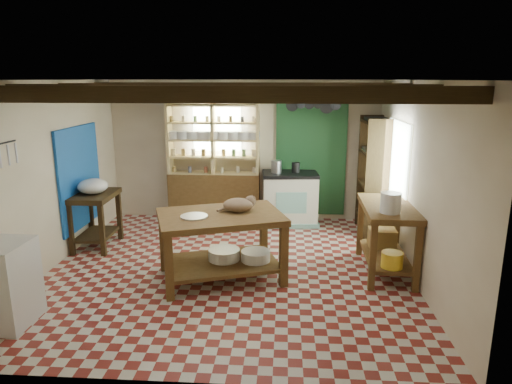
# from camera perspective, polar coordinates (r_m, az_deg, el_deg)

# --- Properties ---
(floor) EXTENTS (5.00, 5.00, 0.02)m
(floor) POSITION_cam_1_polar(r_m,az_deg,el_deg) (6.56, -3.44, -9.63)
(floor) COLOR maroon
(floor) RESTS_ON ground
(ceiling) EXTENTS (5.00, 5.00, 0.02)m
(ceiling) POSITION_cam_1_polar(r_m,az_deg,el_deg) (6.01, -3.81, 13.81)
(ceiling) COLOR #424347
(ceiling) RESTS_ON wall_back
(wall_back) EXTENTS (5.00, 0.04, 2.60)m
(wall_back) POSITION_cam_1_polar(r_m,az_deg,el_deg) (8.60, -1.49, 5.18)
(wall_back) COLOR beige
(wall_back) RESTS_ON floor
(wall_front) EXTENTS (5.00, 0.04, 2.60)m
(wall_front) POSITION_cam_1_polar(r_m,az_deg,el_deg) (3.79, -8.44, -6.49)
(wall_front) COLOR beige
(wall_front) RESTS_ON floor
(wall_left) EXTENTS (0.04, 5.00, 2.60)m
(wall_left) POSITION_cam_1_polar(r_m,az_deg,el_deg) (6.93, -24.58, 1.77)
(wall_left) COLOR beige
(wall_left) RESTS_ON floor
(wall_right) EXTENTS (0.04, 5.00, 2.60)m
(wall_right) POSITION_cam_1_polar(r_m,az_deg,el_deg) (6.34, 19.40, 1.21)
(wall_right) COLOR beige
(wall_right) RESTS_ON floor
(ceiling_beams) EXTENTS (5.00, 3.80, 0.15)m
(ceiling_beams) POSITION_cam_1_polar(r_m,az_deg,el_deg) (6.02, -3.79, 12.67)
(ceiling_beams) COLOR #352612
(ceiling_beams) RESTS_ON ceiling
(blue_wall_patch) EXTENTS (0.04, 1.40, 1.60)m
(blue_wall_patch) POSITION_cam_1_polar(r_m,az_deg,el_deg) (7.74, -21.15, 1.75)
(blue_wall_patch) COLOR #1652A8
(blue_wall_patch) RESTS_ON wall_left
(green_wall_patch) EXTENTS (1.30, 0.04, 2.30)m
(green_wall_patch) POSITION_cam_1_polar(r_m,az_deg,el_deg) (8.56, 6.88, 4.70)
(green_wall_patch) COLOR #1F4E28
(green_wall_patch) RESTS_ON wall_back
(window_back) EXTENTS (0.90, 0.02, 0.80)m
(window_back) POSITION_cam_1_polar(r_m,az_deg,el_deg) (8.59, -4.88, 7.81)
(window_back) COLOR #B6C6AF
(window_back) RESTS_ON wall_back
(window_right) EXTENTS (0.02, 1.30, 1.20)m
(window_right) POSITION_cam_1_polar(r_m,az_deg,el_deg) (7.27, 17.26, 3.73)
(window_right) COLOR #B6C6AF
(window_right) RESTS_ON wall_right
(pot_rack) EXTENTS (0.86, 0.12, 0.36)m
(pot_rack) POSITION_cam_1_polar(r_m,az_deg,el_deg) (8.04, 7.23, 10.77)
(pot_rack) COLOR black
(pot_rack) RESTS_ON ceiling
(shelving_unit) EXTENTS (1.70, 0.34, 2.20)m
(shelving_unit) POSITION_cam_1_polar(r_m,az_deg,el_deg) (8.52, -5.30, 3.67)
(shelving_unit) COLOR #D3B879
(shelving_unit) RESTS_ON floor
(tall_rack) EXTENTS (0.40, 0.86, 2.00)m
(tall_rack) POSITION_cam_1_polar(r_m,az_deg,el_deg) (8.07, 14.40, 1.99)
(tall_rack) COLOR #352612
(tall_rack) RESTS_ON floor
(work_table) EXTENTS (1.85, 1.52, 0.90)m
(work_table) POSITION_cam_1_polar(r_m,az_deg,el_deg) (6.12, -4.39, -6.79)
(work_table) COLOR brown
(work_table) RESTS_ON floor
(stove) EXTENTS (1.04, 0.74, 0.97)m
(stove) POSITION_cam_1_polar(r_m,az_deg,el_deg) (8.39, 4.23, -0.78)
(stove) COLOR beige
(stove) RESTS_ON floor
(prep_table) EXTENTS (0.61, 0.88, 0.88)m
(prep_table) POSITION_cam_1_polar(r_m,az_deg,el_deg) (7.65, -19.38, -3.35)
(prep_table) COLOR #352612
(prep_table) RESTS_ON floor
(white_cabinet) EXTENTS (0.52, 0.62, 0.92)m
(white_cabinet) POSITION_cam_1_polar(r_m,az_deg,el_deg) (5.70, -28.86, -10.04)
(white_cabinet) COLOR silver
(white_cabinet) RESTS_ON floor
(right_counter) EXTENTS (0.70, 1.35, 0.96)m
(right_counter) POSITION_cam_1_polar(r_m,az_deg,el_deg) (6.54, 15.97, -5.64)
(right_counter) COLOR brown
(right_counter) RESTS_ON floor
(cat) EXTENTS (0.50, 0.46, 0.18)m
(cat) POSITION_cam_1_polar(r_m,az_deg,el_deg) (6.04, -2.25, -1.63)
(cat) COLOR #977658
(cat) RESTS_ON work_table
(steel_tray) EXTENTS (0.45, 0.45, 0.02)m
(steel_tray) POSITION_cam_1_polar(r_m,az_deg,el_deg) (5.87, -7.74, -3.04)
(steel_tray) COLOR #B8B8C0
(steel_tray) RESTS_ON work_table
(basin_large) EXTENTS (0.54, 0.54, 0.15)m
(basin_large) POSITION_cam_1_polar(r_m,az_deg,el_deg) (6.22, -4.00, -7.78)
(basin_large) COLOR silver
(basin_large) RESTS_ON work_table
(basin_small) EXTENTS (0.50, 0.50, 0.14)m
(basin_small) POSITION_cam_1_polar(r_m,az_deg,el_deg) (6.17, -0.05, -7.98)
(basin_small) COLOR silver
(basin_small) RESTS_ON work_table
(kettle_left) EXTENTS (0.21, 0.21, 0.22)m
(kettle_left) POSITION_cam_1_polar(r_m,az_deg,el_deg) (8.24, 2.57, 3.20)
(kettle_left) COLOR #B8B8C0
(kettle_left) RESTS_ON stove
(kettle_right) EXTENTS (0.16, 0.16, 0.18)m
(kettle_right) POSITION_cam_1_polar(r_m,az_deg,el_deg) (8.27, 4.99, 3.07)
(kettle_right) COLOR black
(kettle_right) RESTS_ON stove
(enamel_bowl) EXTENTS (0.47, 0.47, 0.23)m
(enamel_bowl) POSITION_cam_1_polar(r_m,az_deg,el_deg) (7.51, -19.72, 0.69)
(enamel_bowl) COLOR silver
(enamel_bowl) RESTS_ON prep_table
(white_bucket) EXTENTS (0.27, 0.27, 0.26)m
(white_bucket) POSITION_cam_1_polar(r_m,az_deg,el_deg) (6.03, 16.48, -1.29)
(white_bucket) COLOR silver
(white_bucket) RESTS_ON right_counter
(wicker_basket) EXTENTS (0.38, 0.31, 0.26)m
(wicker_basket) POSITION_cam_1_polar(r_m,az_deg,el_deg) (6.85, 15.48, -5.54)
(wicker_basket) COLOR olive
(wicker_basket) RESTS_ON right_counter
(yellow_tub) EXTENTS (0.28, 0.28, 0.20)m
(yellow_tub) POSITION_cam_1_polar(r_m,az_deg,el_deg) (6.17, 16.64, -8.12)
(yellow_tub) COLOR yellow
(yellow_tub) RESTS_ON right_counter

